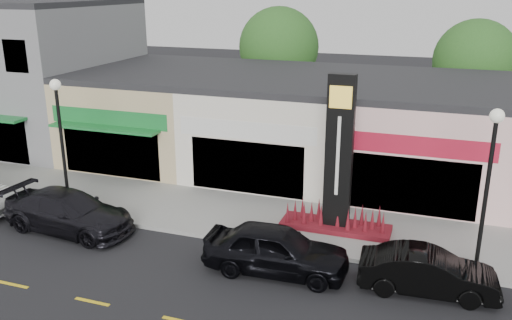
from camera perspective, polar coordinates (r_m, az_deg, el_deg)
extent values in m
plane|color=black|center=(18.56, -3.61, -11.58)|extent=(120.00, 120.00, 0.00)
cube|color=gray|center=(22.16, 0.74, -6.17)|extent=(52.00, 4.30, 0.15)
cube|color=gray|center=(20.24, -1.30, -8.64)|extent=(52.00, 0.20, 0.15)
cube|color=slate|center=(36.24, -23.62, 8.38)|extent=(12.00, 10.00, 8.00)
cube|color=#262628|center=(35.88, -24.47, 14.90)|extent=(12.00, 10.00, 0.30)
cube|color=black|center=(29.37, -23.95, 9.97)|extent=(1.40, 0.10, 1.60)
cube|color=tan|center=(31.01, -10.05, 4.90)|extent=(7.00, 10.00, 4.50)
cube|color=#262628|center=(30.57, -10.30, 9.28)|extent=(7.00, 10.00, 0.30)
cube|color=black|center=(27.17, -14.98, 0.83)|extent=(5.25, 0.10, 2.40)
cube|color=#1A7631|center=(26.73, -15.27, 4.31)|extent=(6.30, 0.12, 0.80)
cube|color=#1A7631|center=(26.47, -15.74, 3.24)|extent=(5.60, 0.90, 0.12)
cube|color=silver|center=(28.33, 2.47, 3.92)|extent=(7.00, 10.00, 4.50)
cube|color=#262628|center=(27.84, 2.54, 8.71)|extent=(7.00, 10.00, 0.30)
cube|color=black|center=(24.06, -0.97, -0.77)|extent=(5.25, 0.10, 2.40)
cube|color=silver|center=(23.57, -0.99, 3.15)|extent=(6.30, 0.12, 0.80)
cube|color=beige|center=(27.23, 16.73, 2.57)|extent=(7.00, 10.00, 4.50)
cube|color=#262628|center=(26.72, 17.19, 7.54)|extent=(7.00, 10.00, 0.30)
cube|color=black|center=(22.76, 15.83, -2.61)|extent=(5.25, 0.10, 2.40)
cube|color=#BA1832|center=(22.24, 16.20, 1.49)|extent=(6.30, 0.12, 0.80)
cylinder|color=#382619|center=(36.65, 2.33, 6.10)|extent=(0.36, 0.36, 3.15)
sphere|color=#1C4B17|center=(36.07, 2.41, 11.79)|extent=(5.20, 5.20, 5.20)
cylinder|color=#382619|center=(35.21, 21.41, 4.22)|extent=(0.36, 0.36, 2.97)
sphere|color=#1C4B17|center=(34.63, 22.06, 9.69)|extent=(4.80, 4.80, 4.80)
cylinder|color=black|center=(24.19, -19.07, -4.49)|extent=(0.32, 0.32, 0.30)
cylinder|color=black|center=(23.39, -19.69, 1.19)|extent=(0.14, 0.14, 5.00)
sphere|color=silver|center=(22.82, -20.38, 7.44)|extent=(0.44, 0.44, 0.44)
cylinder|color=black|center=(19.53, 22.12, -10.39)|extent=(0.32, 0.32, 0.30)
cylinder|color=black|center=(18.53, 23.02, -3.55)|extent=(0.14, 0.14, 5.00)
sphere|color=silver|center=(17.80, 24.04, 4.27)|extent=(0.44, 0.44, 0.44)
cube|color=#601110|center=(21.28, 8.36, -6.92)|extent=(4.20, 1.30, 0.20)
cube|color=black|center=(20.24, 8.73, 0.55)|extent=(1.00, 0.40, 6.00)
cube|color=yellow|center=(19.48, 8.91, 6.54)|extent=(0.80, 0.05, 0.80)
cube|color=silver|center=(20.03, 8.61, 0.37)|extent=(0.12, 0.04, 3.00)
imported|color=black|center=(22.24, -19.13, -5.16)|extent=(2.56, 5.50, 1.55)
imported|color=black|center=(18.13, 2.13, -9.37)|extent=(2.13, 4.89, 1.64)
imported|color=black|center=(17.87, 17.65, -11.19)|extent=(1.75, 4.29, 1.39)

